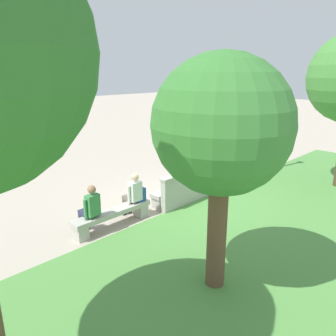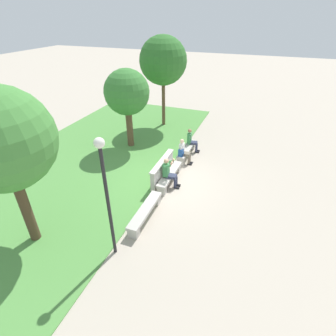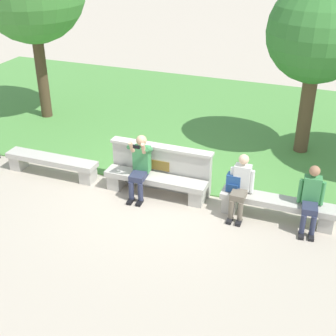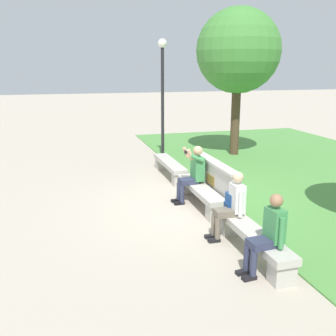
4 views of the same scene
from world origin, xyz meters
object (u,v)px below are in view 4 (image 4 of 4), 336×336
object	(u,v)px
bench_main	(170,166)
tree_left_background	(238,51)
lamp_post	(163,84)
person_photographer	(193,171)
backpack	(232,203)
bench_near	(200,193)
bench_mid	(253,238)
person_companion	(268,232)
person_distant	(231,204)

from	to	relation	value
bench_main	tree_left_background	distance (m)	4.94
lamp_post	bench_main	bearing A→B (deg)	-8.20
person_photographer	backpack	world-z (taller)	person_photographer
bench_near	bench_main	bearing A→B (deg)	180.00
bench_mid	lamp_post	world-z (taller)	lamp_post
person_companion	person_photographer	bearing A→B (deg)	-179.81
person_distant	lamp_post	bearing A→B (deg)	177.03
bench_main	lamp_post	bearing A→B (deg)	171.80
bench_mid	person_distant	world-z (taller)	person_distant
bench_main	lamp_post	size ratio (longest dim) A/B	0.56
bench_mid	person_distant	xyz separation A→B (m)	(-0.73, -0.07, 0.37)
person_companion	backpack	xyz separation A→B (m)	(-1.47, 0.09, -0.05)
person_distant	backpack	size ratio (longest dim) A/B	2.94
bench_near	person_distant	bearing A→B (deg)	-2.10
bench_near	bench_mid	world-z (taller)	same
bench_main	person_companion	distance (m)	5.68
person_companion	backpack	size ratio (longest dim) A/B	2.94
bench_mid	tree_left_background	size ratio (longest dim) A/B	0.44
person_photographer	person_distant	distance (m)	2.12
person_companion	tree_left_background	size ratio (longest dim) A/B	0.25
backpack	tree_left_background	bearing A→B (deg)	154.80
person_distant	person_companion	size ratio (longest dim) A/B	1.00
person_photographer	tree_left_background	bearing A→B (deg)	144.86
bench_mid	backpack	world-z (taller)	backpack
person_distant	tree_left_background	size ratio (longest dim) A/B	0.25
person_photographer	person_distant	world-z (taller)	person_photographer
bench_mid	person_companion	world-z (taller)	person_companion
bench_mid	person_photographer	world-z (taller)	person_photographer
person_distant	backpack	distance (m)	0.18
bench_main	person_companion	world-z (taller)	person_companion
bench_main	tree_left_background	bearing A→B (deg)	125.52
bench_mid	person_companion	size ratio (longest dim) A/B	1.75
backpack	bench_mid	bearing A→B (deg)	-1.43
backpack	person_distant	bearing A→B (deg)	-30.02
bench_mid	backpack	xyz separation A→B (m)	(-0.88, 0.02, 0.32)
person_photographer	backpack	size ratio (longest dim) A/B	3.08
bench_near	bench_mid	bearing A→B (deg)	0.00
bench_near	person_photographer	distance (m)	0.53
tree_left_background	person_distant	bearing A→B (deg)	-25.32
bench_main	tree_left_background	size ratio (longest dim) A/B	0.44
bench_mid	bench_near	bearing A→B (deg)	180.00
bench_near	tree_left_background	world-z (taller)	tree_left_background
person_photographer	person_distant	bearing A→B (deg)	0.30
person_distant	person_companion	world-z (taller)	same
person_companion	tree_left_background	xyz separation A→B (m)	(-7.82, 3.08, 2.91)
backpack	bench_near	bearing A→B (deg)	-179.24
bench_mid	person_photographer	size ratio (longest dim) A/B	1.67
person_photographer	person_companion	xyz separation A→B (m)	(3.43, 0.01, -0.06)
person_photographer	tree_left_background	world-z (taller)	tree_left_background
person_distant	backpack	bearing A→B (deg)	149.98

